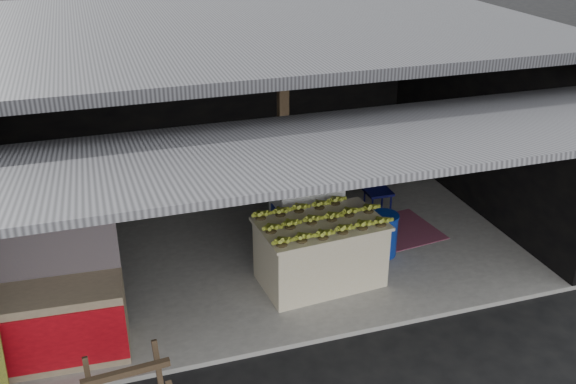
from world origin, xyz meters
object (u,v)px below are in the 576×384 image
object	(u,v)px
white_crate	(306,216)
water_barrel	(383,235)
plastic_chair	(376,185)
neighbor_stall	(52,320)
banana_table	(320,252)

from	to	relation	value
white_crate	water_barrel	bearing A→B (deg)	-28.97
plastic_chair	water_barrel	bearing A→B (deg)	-109.38
neighbor_stall	plastic_chair	size ratio (longest dim) A/B	1.90
plastic_chair	neighbor_stall	bearing A→B (deg)	-155.53
water_barrel	plastic_chair	distance (m)	1.21
plastic_chair	banana_table	bearing A→B (deg)	-133.13
banana_table	neighbor_stall	world-z (taller)	neighbor_stall
banana_table	water_barrel	xyz separation A→B (m)	(1.02, 0.36, -0.14)
neighbor_stall	water_barrel	distance (m)	4.20
water_barrel	plastic_chair	size ratio (longest dim) A/B	0.70
white_crate	neighbor_stall	distance (m)	3.47
neighbor_stall	white_crate	bearing A→B (deg)	25.83
white_crate	plastic_chair	xyz separation A→B (m)	(1.32, 0.64, -0.02)
neighbor_stall	water_barrel	size ratio (longest dim) A/B	2.70
white_crate	plastic_chair	bearing A→B (deg)	24.70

